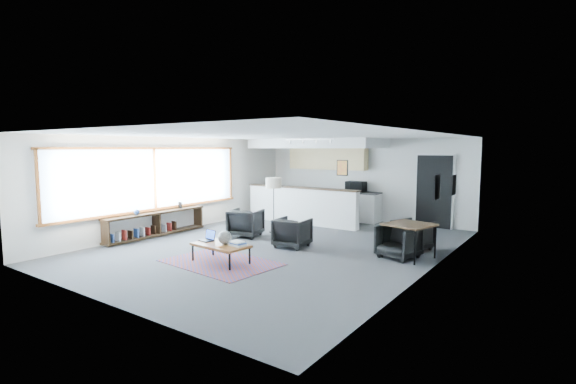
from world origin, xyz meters
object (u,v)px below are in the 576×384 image
Objects in this scene: armchair_left at (246,221)px; dining_table at (409,227)px; book_stack at (238,243)px; armchair_right at (292,231)px; dining_chair_near at (398,243)px; ceramic_pot at (225,238)px; coffee_table at (221,246)px; floor_lamp at (274,185)px; dining_chair_far at (413,236)px; microwave at (356,185)px; laptop at (208,237)px.

dining_table is at bearing 167.69° from armchair_left.
armchair_left is (-1.61, 2.11, -0.03)m from book_stack.
armchair_right reaches higher than dining_chair_near.
armchair_left is (-1.32, 2.17, -0.12)m from ceramic_pot.
coffee_table is 3.93m from dining_table.
floor_lamp reaches higher than book_stack.
book_stack is (0.29, 0.06, -0.09)m from ceramic_pot.
floor_lamp is at bearing 24.75° from dining_chair_far.
floor_lamp is 3.91m from dining_chair_far.
microwave is at bearing -125.40° from armchair_left.
armchair_right is at bearing -87.17° from microwave.
floor_lamp is at bearing 108.03° from laptop.
floor_lamp reaches higher than armchair_left.
laptop is 4.21m from dining_table.
book_stack is 6.01m from microwave.
coffee_table is 0.47m from laptop.
armchair_left reaches higher than dining_chair_near.
coffee_table is 2.04× the size of microwave.
book_stack is at bearing -89.10° from microwave.
armchair_right is at bearing 50.89° from dining_chair_far.
coffee_table is at bearing -126.58° from dining_chair_near.
microwave reaches higher than laptop.
armchair_left is at bearing 36.36° from dining_chair_far.
armchair_right reaches higher than laptop.
laptop is 1.22× the size of ceramic_pot.
ceramic_pot reaches higher than laptop.
book_stack is 0.43× the size of armchair_left.
armchair_left is at bearing -15.50° from armchair_right.
ceramic_pot is at bearing 104.42° from armchair_left.
laptop is 0.42× the size of armchair_left.
microwave is at bearing 129.89° from dining_table.
dining_chair_near is at bearing 44.51° from coffee_table.
ceramic_pot is 0.81× the size of book_stack.
microwave is at bearing 93.17° from book_stack.
microwave reaches higher than ceramic_pot.
floor_lamp is (-1.35, 2.97, 0.88)m from book_stack.
microwave is (-2.93, 3.50, 0.46)m from dining_table.
armchair_right reaches higher than book_stack.
book_stack is 3.58m from dining_table.
coffee_table is at bearing -4.76° from laptop.
laptop is at bearing -96.97° from microwave.
armchair_right is 0.72× the size of dining_table.
ceramic_pot is at bearing -126.23° from dining_chair_near.
coffee_table is 4.44× the size of ceramic_pot.
armchair_right is 1.26× the size of microwave.
dining_chair_far is (4.03, 1.14, -0.08)m from armchair_left.
floor_lamp is at bearing -45.65° from armchair_right.
dining_chair_near reaches higher than coffee_table.
book_stack is 3.36m from dining_chair_near.
dining_chair_near is at bearing 110.68° from dining_chair_far.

